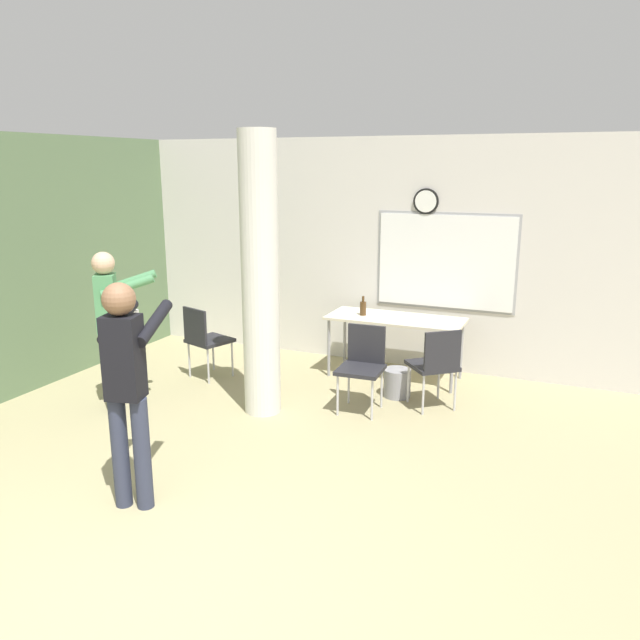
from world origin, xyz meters
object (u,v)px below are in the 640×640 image
folding_table (395,322)px  chair_table_right (436,362)px  chair_table_front (362,362)px  chair_near_pillar (205,337)px  person_playing_front (127,378)px  bottle_on_table (363,308)px  person_watching_back (110,319)px

folding_table → chair_table_right: bearing=-50.1°
folding_table → chair_table_front: bearing=-91.1°
folding_table → chair_table_front: 1.11m
chair_near_pillar → person_playing_front: (1.09, -2.61, 0.49)m
bottle_on_table → person_playing_front: 3.53m
bottle_on_table → person_watching_back: size_ratio=0.14×
folding_table → chair_near_pillar: size_ratio=1.83×
person_watching_back → chair_table_front: bearing=22.8°
bottle_on_table → chair_table_right: size_ratio=0.27×
chair_table_right → person_watching_back: size_ratio=0.53×
chair_table_front → chair_table_right: bearing=23.3°
folding_table → person_playing_front: bearing=-105.1°
folding_table → bottle_on_table: bottle_on_table is taller
chair_near_pillar → chair_table_right: bearing=2.5°
folding_table → chair_near_pillar: 2.24m
person_playing_front → person_watching_back: bearing=134.5°
bottle_on_table → chair_table_front: bearing=-70.6°
chair_table_right → person_playing_front: person_playing_front is taller
chair_table_right → person_playing_front: size_ratio=0.51×
folding_table → chair_table_front: chair_table_front is taller
bottle_on_table → person_playing_front: person_playing_front is taller
chair_table_front → folding_table: bearing=88.9°
chair_near_pillar → person_watching_back: person_watching_back is taller
bottle_on_table → person_watching_back: bearing=-134.1°
chair_table_right → person_playing_front: (-1.62, -2.73, 0.49)m
chair_near_pillar → person_watching_back: bearing=-105.7°
folding_table → person_playing_front: person_playing_front is taller
person_playing_front → chair_table_front: bearing=69.1°
bottle_on_table → person_watching_back: person_watching_back is taller
chair_near_pillar → chair_table_front: 2.03m
bottle_on_table → chair_near_pillar: size_ratio=0.27×
person_watching_back → chair_near_pillar: bearing=74.3°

